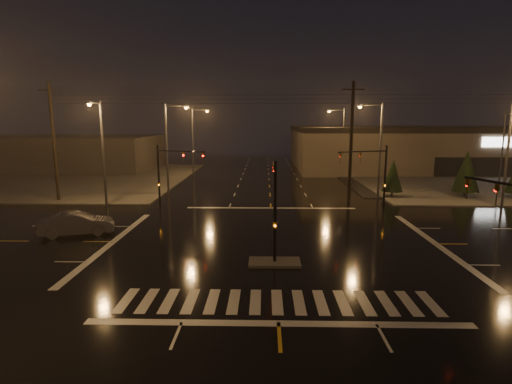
# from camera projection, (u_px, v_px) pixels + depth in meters

# --- Properties ---
(ground) EXTENTS (140.00, 140.00, 0.00)m
(ground) POSITION_uv_depth(u_px,v_px,m) (273.00, 243.00, 27.18)
(ground) COLOR black
(ground) RESTS_ON ground
(sidewalk_ne) EXTENTS (36.00, 36.00, 0.12)m
(sidewalk_ne) POSITION_uv_depth(u_px,v_px,m) (482.00, 180.00, 56.03)
(sidewalk_ne) COLOR #45433E
(sidewalk_ne) RESTS_ON ground
(sidewalk_nw) EXTENTS (36.00, 36.00, 0.12)m
(sidewalk_nw) POSITION_uv_depth(u_px,v_px,m) (61.00, 178.00, 57.35)
(sidewalk_nw) COLOR #45433E
(sidewalk_nw) RESTS_ON ground
(median_island) EXTENTS (3.00, 1.60, 0.15)m
(median_island) POSITION_uv_depth(u_px,v_px,m) (275.00, 262.00, 23.23)
(median_island) COLOR #45433E
(median_island) RESTS_ON ground
(crosswalk) EXTENTS (15.00, 2.60, 0.01)m
(crosswalk) POSITION_uv_depth(u_px,v_px,m) (277.00, 302.00, 18.32)
(crosswalk) COLOR beige
(crosswalk) RESTS_ON ground
(stop_bar_near) EXTENTS (16.00, 0.50, 0.01)m
(stop_bar_near) POSITION_uv_depth(u_px,v_px,m) (279.00, 323.00, 16.35)
(stop_bar_near) COLOR beige
(stop_bar_near) RESTS_ON ground
(stop_bar_far) EXTENTS (16.00, 0.50, 0.01)m
(stop_bar_far) POSITION_uv_depth(u_px,v_px,m) (271.00, 208.00, 38.01)
(stop_bar_far) COLOR beige
(stop_bar_far) RESTS_ON ground
(retail_building) EXTENTS (60.20, 28.30, 7.20)m
(retail_building) POSITION_uv_depth(u_px,v_px,m) (465.00, 146.00, 70.99)
(retail_building) COLOR #6A594C
(retail_building) RESTS_ON ground
(commercial_block) EXTENTS (30.00, 18.00, 5.60)m
(commercial_block) POSITION_uv_depth(u_px,v_px,m) (66.00, 153.00, 68.79)
(commercial_block) COLOR #3B3734
(commercial_block) RESTS_ON ground
(signal_mast_median) EXTENTS (0.25, 4.59, 6.00)m
(signal_mast_median) POSITION_uv_depth(u_px,v_px,m) (275.00, 197.00, 23.50)
(signal_mast_median) COLOR black
(signal_mast_median) RESTS_ON ground
(signal_mast_ne) EXTENTS (4.84, 1.86, 6.00)m
(signal_mast_ne) POSITION_uv_depth(u_px,v_px,m) (376.00, 170.00, 36.28)
(signal_mast_ne) COLOR black
(signal_mast_ne) RESTS_ON ground
(signal_mast_nw) EXTENTS (4.84, 1.86, 6.00)m
(signal_mast_nw) POSITION_uv_depth(u_px,v_px,m) (168.00, 169.00, 36.70)
(signal_mast_nw) COLOR black
(signal_mast_nw) RESTS_ON ground
(streetlight_1) EXTENTS (2.77, 0.32, 10.00)m
(streetlight_1) POSITION_uv_depth(u_px,v_px,m) (169.00, 143.00, 44.12)
(streetlight_1) COLOR #38383A
(streetlight_1) RESTS_ON ground
(streetlight_2) EXTENTS (2.77, 0.32, 10.00)m
(streetlight_2) POSITION_uv_depth(u_px,v_px,m) (194.00, 137.00, 59.86)
(streetlight_2) COLOR #38383A
(streetlight_2) RESTS_ON ground
(streetlight_3) EXTENTS (2.77, 0.32, 10.00)m
(streetlight_3) POSITION_uv_depth(u_px,v_px,m) (378.00, 144.00, 41.66)
(streetlight_3) COLOR #38383A
(streetlight_3) RESTS_ON ground
(streetlight_4) EXTENTS (2.77, 0.32, 10.00)m
(streetlight_4) POSITION_uv_depth(u_px,v_px,m) (341.00, 137.00, 61.34)
(streetlight_4) COLOR #38383A
(streetlight_4) RESTS_ON ground
(streetlight_5) EXTENTS (0.32, 2.77, 10.00)m
(streetlight_5) POSITION_uv_depth(u_px,v_px,m) (101.00, 147.00, 37.52)
(streetlight_5) COLOR #38383A
(streetlight_5) RESTS_ON ground
(streetlight_6) EXTENTS (0.32, 2.77, 10.00)m
(streetlight_6) POSITION_uv_depth(u_px,v_px,m) (510.00, 147.00, 36.68)
(streetlight_6) COLOR #38383A
(streetlight_6) RESTS_ON ground
(utility_pole_0) EXTENTS (2.20, 0.32, 12.00)m
(utility_pole_0) POSITION_uv_depth(u_px,v_px,m) (54.00, 141.00, 40.36)
(utility_pole_0) COLOR black
(utility_pole_0) RESTS_ON ground
(utility_pole_1) EXTENTS (2.20, 0.32, 12.00)m
(utility_pole_1) POSITION_uv_depth(u_px,v_px,m) (351.00, 142.00, 39.70)
(utility_pole_1) COLOR black
(utility_pole_1) RESTS_ON ground
(conifer_0) EXTENTS (2.20, 2.20, 4.13)m
(conifer_0) POSITION_uv_depth(u_px,v_px,m) (393.00, 175.00, 42.84)
(conifer_0) COLOR black
(conifer_0) RESTS_ON ground
(conifer_1) EXTENTS (2.81, 2.81, 5.09)m
(conifer_1) POSITION_uv_depth(u_px,v_px,m) (466.00, 171.00, 42.82)
(conifer_1) COLOR black
(conifer_1) RESTS_ON ground
(car_crossing) EXTENTS (5.40, 3.32, 1.68)m
(car_crossing) POSITION_uv_depth(u_px,v_px,m) (77.00, 224.00, 28.95)
(car_crossing) COLOR #57585E
(car_crossing) RESTS_ON ground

